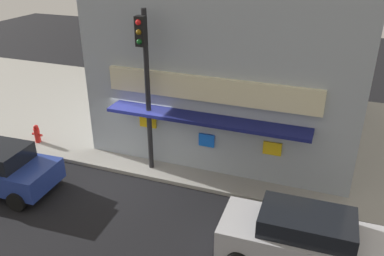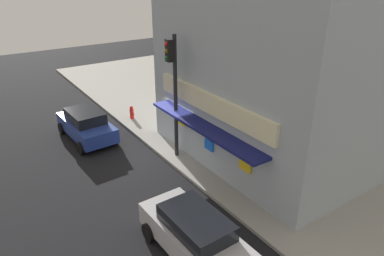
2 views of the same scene
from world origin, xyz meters
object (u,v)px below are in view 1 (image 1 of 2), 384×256
(fire_hydrant, at_px, (37,134))
(trash_can, at_px, (141,134))
(traffic_light, at_px, (145,73))
(potted_plant_by_doorway, at_px, (189,143))
(pedestrian, at_px, (234,139))
(parked_car_silver, at_px, (305,239))

(fire_hydrant, height_order, trash_can, trash_can)
(traffic_light, relative_size, potted_plant_by_doorway, 7.13)
(pedestrian, relative_size, parked_car_silver, 0.40)
(trash_can, height_order, parked_car_silver, parked_car_silver)
(traffic_light, xyz_separation_m, potted_plant_by_doorway, (0.91, 1.59, -3.21))
(trash_can, xyz_separation_m, potted_plant_by_doorway, (2.09, -0.01, -0.00))
(traffic_light, height_order, pedestrian, traffic_light)
(trash_can, distance_m, pedestrian, 3.98)
(trash_can, relative_size, pedestrian, 0.52)
(trash_can, relative_size, potted_plant_by_doorway, 1.13)
(traffic_light, xyz_separation_m, parked_car_silver, (5.83, -2.81, -2.97))
(traffic_light, xyz_separation_m, fire_hydrant, (-5.36, 0.27, -3.29))
(potted_plant_by_doorway, relative_size, parked_car_silver, 0.18)
(traffic_light, distance_m, fire_hydrant, 6.30)
(fire_hydrant, relative_size, potted_plant_by_doorway, 0.97)
(traffic_light, bearing_deg, fire_hydrant, 177.13)
(pedestrian, bearing_deg, parked_car_silver, -54.81)
(pedestrian, bearing_deg, potted_plant_by_doorway, 177.93)
(potted_plant_by_doorway, distance_m, parked_car_silver, 6.60)
(parked_car_silver, bearing_deg, pedestrian, 125.19)
(fire_hydrant, xyz_separation_m, parked_car_silver, (11.19, -3.08, 0.32))
(trash_can, bearing_deg, fire_hydrant, -162.38)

